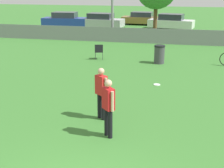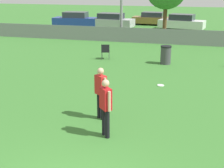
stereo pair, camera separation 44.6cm
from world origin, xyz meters
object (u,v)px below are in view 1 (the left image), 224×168
at_px(trash_bin, 159,54).
at_px(folding_chair_sideline, 99,51).
at_px(player_thrower_red, 101,90).
at_px(parked_car_blue, 65,20).
at_px(parked_car_tan, 142,19).
at_px(parked_car_silver, 101,21).
at_px(parked_car_white, 171,22).
at_px(frisbee_disc, 157,85).
at_px(player_defender_red, 108,105).

bearing_deg(trash_bin, folding_chair_sideline, 177.00).
height_order(player_thrower_red, trash_bin, player_thrower_red).
relative_size(parked_car_blue, parked_car_tan, 1.07).
height_order(parked_car_blue, parked_car_silver, parked_car_blue).
bearing_deg(folding_chair_sideline, parked_car_silver, -90.21).
xyz_separation_m(parked_car_silver, parked_car_white, (6.86, 0.34, 0.02)).
relative_size(frisbee_disc, trash_bin, 0.30).
bearing_deg(player_thrower_red, trash_bin, 117.21).
relative_size(folding_chair_sideline, parked_car_silver, 0.19).
xyz_separation_m(folding_chair_sideline, parked_car_silver, (-3.37, 13.37, 0.18)).
bearing_deg(player_thrower_red, player_defender_red, -30.55).
height_order(trash_bin, parked_car_tan, parked_car_tan).
relative_size(player_thrower_red, parked_car_white, 0.38).
bearing_deg(parked_car_white, player_defender_red, -80.98).
relative_size(frisbee_disc, folding_chair_sideline, 0.33).
bearing_deg(parked_car_tan, parked_car_silver, -133.23).
xyz_separation_m(frisbee_disc, parked_car_silver, (-7.03, 17.47, 0.67)).
distance_m(player_defender_red, parked_car_tan, 26.14).
bearing_deg(frisbee_disc, parked_car_silver, 111.92).
height_order(player_thrower_red, folding_chair_sideline, player_thrower_red).
xyz_separation_m(trash_bin, parked_car_tan, (-3.16, 17.03, 0.15)).
relative_size(parked_car_blue, parked_car_white, 1.03).
bearing_deg(parked_car_silver, parked_car_white, 8.49).
relative_size(player_defender_red, trash_bin, 1.69).
bearing_deg(parked_car_blue, parked_car_silver, -2.98).
distance_m(player_thrower_red, player_defender_red, 1.24).
xyz_separation_m(player_defender_red, parked_car_blue, (-9.79, 22.48, -0.25)).
height_order(parked_car_silver, parked_car_white, parked_car_white).
relative_size(player_thrower_red, parked_car_tan, 0.39).
relative_size(player_thrower_red, trash_bin, 1.69).
distance_m(player_thrower_red, parked_car_white, 21.79).
xyz_separation_m(parked_car_blue, parked_car_white, (10.57, 0.41, 0.01)).
distance_m(player_defender_red, parked_car_white, 22.90).
distance_m(trash_bin, parked_car_white, 13.89).
xyz_separation_m(frisbee_disc, trash_bin, (-0.21, 3.91, 0.49)).
relative_size(frisbee_disc, parked_car_blue, 0.06).
xyz_separation_m(trash_bin, parked_car_blue, (-10.52, 13.48, 0.21)).
relative_size(folding_chair_sideline, parked_car_white, 0.20).
height_order(player_defender_red, trash_bin, player_defender_red).
relative_size(player_defender_red, parked_car_tan, 0.39).
bearing_deg(parked_car_tan, player_defender_red, -81.45).
xyz_separation_m(player_defender_red, parked_car_silver, (-6.09, 22.55, -0.27)).
bearing_deg(parked_car_white, trash_bin, -79.23).
xyz_separation_m(folding_chair_sideline, parked_car_blue, (-7.08, 13.30, 0.19)).
relative_size(folding_chair_sideline, parked_car_tan, 0.21).
height_order(trash_bin, parked_car_silver, parked_car_silver).
xyz_separation_m(parked_car_tan, parked_car_white, (3.21, -3.14, 0.06)).
distance_m(frisbee_disc, parked_car_white, 17.82).
distance_m(frisbee_disc, parked_car_silver, 18.84).
height_order(folding_chair_sideline, parked_car_white, parked_car_white).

